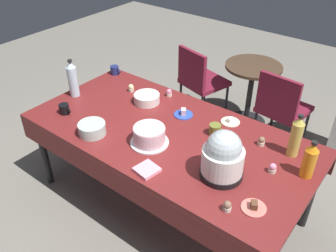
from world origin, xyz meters
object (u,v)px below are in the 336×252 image
at_px(frosted_layer_cake, 149,136).
at_px(cupcake_vanilla, 227,206).
at_px(potluck_table, 168,138).
at_px(soda_bottle_orange_juice, 310,160).
at_px(cupcake_rose, 169,93).
at_px(cupcake_mint, 261,141).
at_px(coffee_mug_black, 64,109).
at_px(maroon_chair_right, 281,106).
at_px(dessert_plate_cream, 230,121).
at_px(soda_bottle_water, 73,79).
at_px(cupcake_cocoa, 273,168).
at_px(coffee_mug_navy, 115,70).
at_px(dessert_plate_cobalt, 183,114).
at_px(cupcake_lemon, 131,88).
at_px(soda_bottle_ginger_ale, 296,137).
at_px(round_cafe_table, 251,84).
at_px(dessert_plate_coral, 254,207).
at_px(slow_cooker, 223,157).
at_px(ceramic_snack_bowl, 147,98).
at_px(coffee_mug_olive, 215,130).
at_px(glass_salad_bowl, 92,129).

distance_m(frosted_layer_cake, cupcake_vanilla, 0.80).
relative_size(potluck_table, frosted_layer_cake, 7.83).
bearing_deg(soda_bottle_orange_juice, potluck_table, -171.09).
xyz_separation_m(potluck_table, cupcake_rose, (-0.33, 0.43, 0.09)).
xyz_separation_m(potluck_table, cupcake_mint, (0.63, 0.28, 0.09)).
relative_size(coffee_mug_black, maroon_chair_right, 0.14).
xyz_separation_m(dessert_plate_cream, soda_bottle_water, (-1.30, -0.46, 0.15)).
bearing_deg(potluck_table, dessert_plate_cream, 52.05).
bearing_deg(cupcake_cocoa, dessert_plate_cream, 145.66).
distance_m(coffee_mug_navy, maroon_chair_right, 1.67).
bearing_deg(dessert_plate_cobalt, coffee_mug_navy, 168.62).
height_order(cupcake_lemon, maroon_chair_right, maroon_chair_right).
relative_size(frosted_layer_cake, cupcake_cocoa, 4.16).
height_order(soda_bottle_water, soda_bottle_orange_juice, soda_bottle_water).
xyz_separation_m(soda_bottle_ginger_ale, round_cafe_table, (-0.90, 1.23, -0.40)).
bearing_deg(cupcake_lemon, soda_bottle_ginger_ale, 0.62).
xyz_separation_m(dessert_plate_cream, dessert_plate_coral, (0.55, -0.70, 0.00)).
bearing_deg(dessert_plate_cobalt, slow_cooker, -35.46).
bearing_deg(coffee_mug_navy, coffee_mug_black, -76.18).
relative_size(potluck_table, ceramic_snack_bowl, 9.99).
relative_size(soda_bottle_water, maroon_chair_right, 0.40).
bearing_deg(cupcake_rose, potluck_table, -53.18).
distance_m(soda_bottle_water, soda_bottle_orange_juice, 2.00).
xyz_separation_m(cupcake_cocoa, maroon_chair_right, (-0.42, 1.26, -0.29)).
bearing_deg(dessert_plate_coral, round_cafe_table, 116.40).
bearing_deg(round_cafe_table, coffee_mug_navy, -131.50).
relative_size(slow_cooker, coffee_mug_olive, 2.64).
distance_m(cupcake_vanilla, cupcake_lemon, 1.57).
relative_size(dessert_plate_cream, dessert_plate_coral, 0.99).
bearing_deg(coffee_mug_black, maroon_chair_right, 53.24).
bearing_deg(cupcake_cocoa, cupcake_mint, 129.59).
xyz_separation_m(dessert_plate_cobalt, soda_bottle_orange_juice, (1.04, -0.10, 0.11)).
relative_size(dessert_plate_cream, coffee_mug_navy, 1.23).
height_order(cupcake_lemon, soda_bottle_ginger_ale, soda_bottle_ginger_ale).
bearing_deg(potluck_table, soda_bottle_ginger_ale, 20.17).
relative_size(frosted_layer_cake, coffee_mug_olive, 2.20).
bearing_deg(coffee_mug_black, potluck_table, 20.78).
distance_m(dessert_plate_cream, maroon_chair_right, 0.96).
bearing_deg(dessert_plate_cobalt, dessert_plate_cream, 21.67).
xyz_separation_m(slow_cooker, cupcake_vanilla, (0.18, -0.24, -0.12)).
height_order(frosted_layer_cake, coffee_mug_navy, frosted_layer_cake).
xyz_separation_m(frosted_layer_cake, cupcake_vanilla, (0.77, -0.22, -0.03)).
distance_m(dessert_plate_coral, cupcake_vanilla, 0.16).
distance_m(glass_salad_bowl, soda_bottle_orange_juice, 1.53).
height_order(coffee_mug_black, maroon_chair_right, maroon_chair_right).
distance_m(cupcake_lemon, soda_bottle_orange_juice, 1.66).
height_order(cupcake_cocoa, maroon_chair_right, maroon_chair_right).
bearing_deg(soda_bottle_water, coffee_mug_black, -55.79).
xyz_separation_m(slow_cooker, dessert_plate_cobalt, (-0.61, 0.44, -0.14)).
bearing_deg(dessert_plate_coral, cupcake_rose, 148.14).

